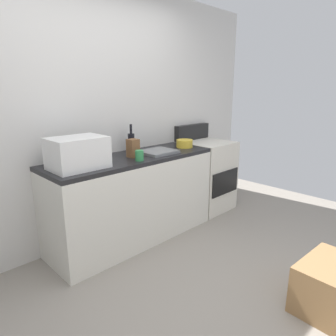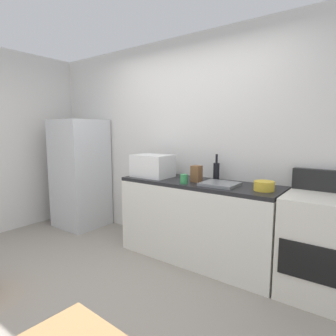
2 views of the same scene
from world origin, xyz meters
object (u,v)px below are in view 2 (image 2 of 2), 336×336
Objects in this scene: coffee_mug at (184,179)px; knife_block at (196,174)px; mixing_bowl at (264,186)px; refrigerator at (80,173)px; microwave at (153,166)px; wine_bottle at (216,171)px; stove_oven at (319,245)px.

knife_block is (0.06, 0.17, 0.04)m from coffee_mug.
knife_block is at bearing 178.85° from mixing_bowl.
refrigerator is 3.53× the size of microwave.
coffee_mug is (-0.19, -0.37, -0.06)m from wine_bottle.
refrigerator is at bearing -179.96° from microwave.
mixing_bowl is at bearing 0.10° from refrigerator.
refrigerator is 5.41× the size of wine_bottle.
coffee_mug is (1.98, -0.15, 0.14)m from refrigerator.
coffee_mug is 0.81m from mixing_bowl.
refrigerator is 2.05m from knife_block.
refrigerator reaches higher than stove_oven.
refrigerator reaches higher than microwave.
stove_oven is at bearing 1.64° from knife_block.
wine_bottle is (0.75, 0.22, -0.03)m from microwave.
coffee_mug is (0.55, -0.15, -0.09)m from microwave.
wine_bottle is at bearing 160.07° from mixing_bowl.
wine_bottle reaches higher than knife_block.
refrigerator is 1.45m from microwave.
refrigerator is at bearing -179.90° from mixing_bowl.
refrigerator reaches higher than knife_block.
wine_bottle reaches higher than coffee_mug.
stove_oven is at bearing 1.69° from microwave.
stove_oven is 5.79× the size of mixing_bowl.
knife_block reaches higher than coffee_mug.
microwave reaches higher than coffee_mug.
refrigerator is 8.54× the size of mixing_bowl.
microwave is 1.36m from mixing_bowl.
stove_oven is 2.39× the size of microwave.
coffee_mug is (-1.29, -0.20, 0.48)m from stove_oven.
refrigerator is at bearing -179.03° from stove_oven.
mixing_bowl is (0.80, 0.15, -0.00)m from coffee_mug.
wine_bottle is at bearing 171.16° from stove_oven.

